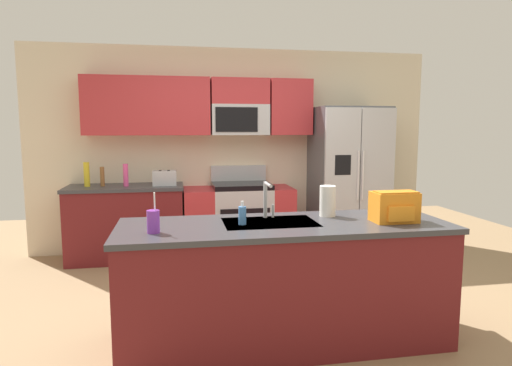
# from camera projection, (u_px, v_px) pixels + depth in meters

# --- Properties ---
(ground_plane) EXTENTS (9.00, 9.00, 0.00)m
(ground_plane) POSITION_uv_depth(u_px,v_px,m) (268.00, 310.00, 3.88)
(ground_plane) COLOR #997A56
(ground_plane) RESTS_ON ground
(kitchen_wall_unit) EXTENTS (5.20, 0.43, 2.60)m
(kitchen_wall_unit) POSITION_uv_depth(u_px,v_px,m) (225.00, 137.00, 5.71)
(kitchen_wall_unit) COLOR beige
(kitchen_wall_unit) RESTS_ON ground
(back_counter) EXTENTS (1.37, 0.63, 0.90)m
(back_counter) POSITION_uv_depth(u_px,v_px,m) (126.00, 222.00, 5.34)
(back_counter) COLOR maroon
(back_counter) RESTS_ON ground
(range_oven) EXTENTS (1.36, 0.61, 1.10)m
(range_oven) POSITION_uv_depth(u_px,v_px,m) (239.00, 219.00, 5.58)
(range_oven) COLOR #B7BABF
(range_oven) RESTS_ON ground
(refrigerator) EXTENTS (0.90, 0.76, 1.85)m
(refrigerator) POSITION_uv_depth(u_px,v_px,m) (348.00, 179.00, 5.71)
(refrigerator) COLOR #4C4F54
(refrigerator) RESTS_ON ground
(island_counter) EXTENTS (2.40, 0.82, 0.90)m
(island_counter) POSITION_uv_depth(u_px,v_px,m) (284.00, 282.00, 3.26)
(island_counter) COLOR maroon
(island_counter) RESTS_ON ground
(toaster) EXTENTS (0.28, 0.16, 0.18)m
(toaster) POSITION_uv_depth(u_px,v_px,m) (165.00, 178.00, 5.30)
(toaster) COLOR #B7BABF
(toaster) RESTS_ON back_counter
(pepper_mill) EXTENTS (0.05, 0.05, 0.23)m
(pepper_mill) POSITION_uv_depth(u_px,v_px,m) (102.00, 177.00, 5.22)
(pepper_mill) COLOR brown
(pepper_mill) RESTS_ON back_counter
(bottle_pink) EXTENTS (0.06, 0.06, 0.27)m
(bottle_pink) POSITION_uv_depth(u_px,v_px,m) (126.00, 175.00, 5.22)
(bottle_pink) COLOR #EA4C93
(bottle_pink) RESTS_ON back_counter
(bottle_yellow) EXTENTS (0.07, 0.07, 0.29)m
(bottle_yellow) POSITION_uv_depth(u_px,v_px,m) (87.00, 174.00, 5.20)
(bottle_yellow) COLOR yellow
(bottle_yellow) RESTS_ON back_counter
(sink_faucet) EXTENTS (0.08, 0.21, 0.28)m
(sink_faucet) POSITION_uv_depth(u_px,v_px,m) (267.00, 197.00, 3.36)
(sink_faucet) COLOR #B7BABF
(sink_faucet) RESTS_ON island_counter
(drink_cup_purple) EXTENTS (0.08, 0.08, 0.27)m
(drink_cup_purple) POSITION_uv_depth(u_px,v_px,m) (153.00, 221.00, 2.90)
(drink_cup_purple) COLOR purple
(drink_cup_purple) RESTS_ON island_counter
(soap_dispenser) EXTENTS (0.06, 0.06, 0.17)m
(soap_dispenser) POSITION_uv_depth(u_px,v_px,m) (242.00, 215.00, 3.15)
(soap_dispenser) COLOR #4C8CD8
(soap_dispenser) RESTS_ON island_counter
(paper_towel_roll) EXTENTS (0.12, 0.12, 0.24)m
(paper_towel_roll) POSITION_uv_depth(u_px,v_px,m) (328.00, 201.00, 3.45)
(paper_towel_roll) COLOR white
(paper_towel_roll) RESTS_ON island_counter
(backpack) EXTENTS (0.32, 0.22, 0.23)m
(backpack) POSITION_uv_depth(u_px,v_px,m) (395.00, 206.00, 3.24)
(backpack) COLOR orange
(backpack) RESTS_ON island_counter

